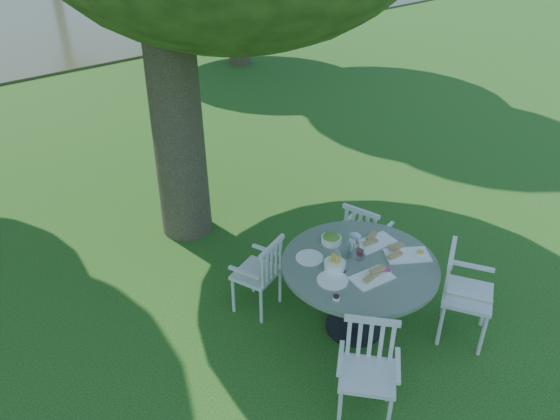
% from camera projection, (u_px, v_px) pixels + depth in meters
% --- Properties ---
extents(ground, '(140.00, 140.00, 0.00)m').
position_uv_depth(ground, '(292.00, 284.00, 5.94)').
color(ground, '#123C0C').
rests_on(ground, ground).
extents(table, '(1.43, 1.43, 0.79)m').
position_uv_depth(table, '(359.00, 276.00, 5.03)').
color(table, black).
rests_on(table, ground).
extents(chair_ne, '(0.49, 0.51, 0.84)m').
position_uv_depth(chair_ne, '(363.00, 233.00, 5.89)').
color(chair_ne, silver).
rests_on(chair_ne, ground).
extents(chair_nw, '(0.53, 0.51, 0.83)m').
position_uv_depth(chair_nw, '(263.00, 271.00, 5.34)').
color(chair_nw, silver).
rests_on(chair_nw, ground).
extents(chair_sw, '(0.59, 0.60, 0.86)m').
position_uv_depth(chair_sw, '(368.00, 362.00, 4.31)').
color(chair_sw, silver).
rests_on(chair_sw, ground).
extents(chair_se, '(0.63, 0.62, 0.94)m').
position_uv_depth(chair_se, '(458.00, 287.00, 5.02)').
color(chair_se, silver).
rests_on(chair_se, ground).
extents(tableware, '(1.21, 0.91, 0.23)m').
position_uv_depth(tableware, '(353.00, 255.00, 4.99)').
color(tableware, white).
rests_on(tableware, table).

